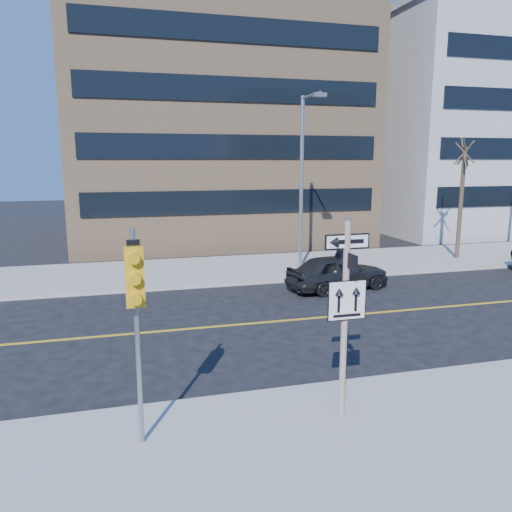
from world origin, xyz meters
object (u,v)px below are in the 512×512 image
object	(u,v)px
sign_pole	(345,307)
street_tree_west	(465,155)
parked_car_a	(338,272)
traffic_signal	(135,294)
streetlight_a	(303,172)

from	to	relation	value
sign_pole	street_tree_west	size ratio (longest dim) A/B	0.64
sign_pole	parked_car_a	xyz separation A→B (m)	(4.32, 9.87, -1.70)
parked_car_a	street_tree_west	world-z (taller)	street_tree_west
sign_pole	traffic_signal	bearing A→B (deg)	-177.89
traffic_signal	street_tree_west	world-z (taller)	street_tree_west
traffic_signal	sign_pole	bearing A→B (deg)	2.11
traffic_signal	streetlight_a	xyz separation A→B (m)	(8.00, 13.42, 1.73)
streetlight_a	street_tree_west	bearing A→B (deg)	3.45
traffic_signal	street_tree_west	distance (m)	22.14
parked_car_a	streetlight_a	bearing A→B (deg)	-5.21
sign_pole	parked_car_a	bearing A→B (deg)	66.37
sign_pole	streetlight_a	size ratio (longest dim) A/B	0.51
streetlight_a	street_tree_west	distance (m)	9.05
streetlight_a	street_tree_west	xyz separation A→B (m)	(9.00, 0.54, 0.77)
sign_pole	traffic_signal	size ratio (longest dim) A/B	1.02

